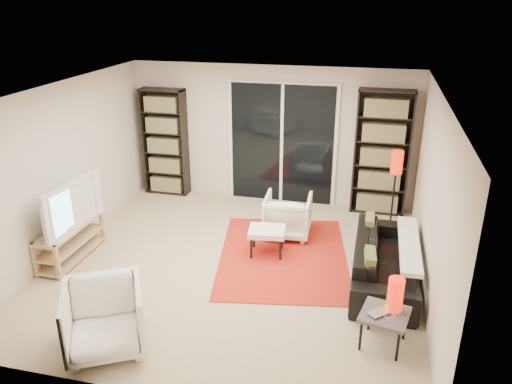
% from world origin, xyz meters
% --- Properties ---
extents(floor, '(5.00, 5.00, 0.00)m').
position_xyz_m(floor, '(0.00, 0.00, 0.00)').
color(floor, tan).
rests_on(floor, ground).
extents(wall_back, '(5.00, 0.02, 2.40)m').
position_xyz_m(wall_back, '(0.00, 2.50, 1.20)').
color(wall_back, beige).
rests_on(wall_back, ground).
extents(wall_front, '(5.00, 0.02, 2.40)m').
position_xyz_m(wall_front, '(0.00, -2.50, 1.20)').
color(wall_front, beige).
rests_on(wall_front, ground).
extents(wall_left, '(0.02, 5.00, 2.40)m').
position_xyz_m(wall_left, '(-2.50, 0.00, 1.20)').
color(wall_left, beige).
rests_on(wall_left, ground).
extents(wall_right, '(0.02, 5.00, 2.40)m').
position_xyz_m(wall_right, '(2.50, 0.00, 1.20)').
color(wall_right, beige).
rests_on(wall_right, ground).
extents(ceiling, '(5.00, 5.00, 0.02)m').
position_xyz_m(ceiling, '(0.00, 0.00, 2.40)').
color(ceiling, white).
rests_on(ceiling, wall_back).
extents(sliding_door, '(1.92, 0.08, 2.16)m').
position_xyz_m(sliding_door, '(0.20, 2.46, 1.05)').
color(sliding_door, white).
rests_on(sliding_door, ground).
extents(bookshelf_left, '(0.80, 0.30, 1.95)m').
position_xyz_m(bookshelf_left, '(-1.95, 2.33, 0.98)').
color(bookshelf_left, black).
rests_on(bookshelf_left, ground).
extents(bookshelf_right, '(0.90, 0.30, 2.10)m').
position_xyz_m(bookshelf_right, '(1.90, 2.33, 1.05)').
color(bookshelf_right, black).
rests_on(bookshelf_right, ground).
extents(tv_stand, '(0.39, 1.22, 0.50)m').
position_xyz_m(tv_stand, '(-2.29, -0.34, 0.26)').
color(tv_stand, tan).
rests_on(tv_stand, floor).
extents(tv, '(0.27, 1.17, 0.67)m').
position_xyz_m(tv, '(-2.27, -0.34, 0.83)').
color(tv, black).
rests_on(tv, tv_stand).
extents(rug, '(2.18, 2.69, 0.01)m').
position_xyz_m(rug, '(0.63, 0.40, 0.01)').
color(rug, '#B42316').
rests_on(rug, floor).
extents(sofa, '(0.81, 2.03, 0.59)m').
position_xyz_m(sofa, '(2.03, 0.09, 0.30)').
color(sofa, black).
rests_on(sofa, floor).
extents(armchair_back, '(0.73, 0.75, 0.65)m').
position_xyz_m(armchair_back, '(0.56, 1.10, 0.33)').
color(armchair_back, white).
rests_on(armchair_back, floor).
extents(armchair_front, '(1.09, 1.09, 0.74)m').
position_xyz_m(armchair_front, '(-0.83, -1.98, 0.37)').
color(armchair_front, white).
rests_on(armchair_front, floor).
extents(ottoman, '(0.57, 0.49, 0.40)m').
position_xyz_m(ottoman, '(0.38, 0.42, 0.34)').
color(ottoman, white).
rests_on(ottoman, floor).
extents(side_table, '(0.57, 0.57, 0.40)m').
position_xyz_m(side_table, '(2.02, -1.25, 0.36)').
color(side_table, '#47474C').
rests_on(side_table, floor).
extents(laptop, '(0.38, 0.38, 0.03)m').
position_xyz_m(laptop, '(2.02, -1.28, 0.41)').
color(laptop, silver).
rests_on(laptop, side_table).
extents(table_lamp, '(0.17, 0.17, 0.38)m').
position_xyz_m(table_lamp, '(2.10, -1.16, 0.59)').
color(table_lamp, red).
rests_on(table_lamp, side_table).
extents(floor_lamp, '(0.20, 0.20, 1.32)m').
position_xyz_m(floor_lamp, '(2.12, 1.64, 1.00)').
color(floor_lamp, black).
rests_on(floor_lamp, floor).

